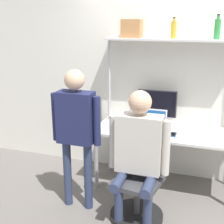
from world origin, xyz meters
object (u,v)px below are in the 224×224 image
(monitor, at_px, (157,105))
(cell_phone, at_px, (173,135))
(storage_box, at_px, (132,28))
(office_chair, at_px, (139,193))
(person_seated, at_px, (138,147))
(person_standing, at_px, (76,124))
(bottle_amber, at_px, (174,30))
(laptop, at_px, (154,126))
(bottle_green, at_px, (217,29))

(monitor, xyz_separation_m, cell_phone, (0.27, -0.36, -0.23))
(cell_phone, xyz_separation_m, storage_box, (-0.61, 0.33, 1.18))
(office_chair, bearing_deg, person_seated, -99.34)
(office_chair, relative_size, person_standing, 0.58)
(office_chair, xyz_separation_m, person_standing, (-0.69, -0.02, 0.71))
(bottle_amber, relative_size, storage_box, 1.02)
(person_standing, bearing_deg, laptop, 43.71)
(bottle_green, bearing_deg, cell_phone, -138.84)
(laptop, distance_m, office_chair, 0.85)
(monitor, xyz_separation_m, person_standing, (-0.68, -0.98, 0.00))
(bottle_green, bearing_deg, bottle_amber, 180.00)
(monitor, relative_size, cell_phone, 3.30)
(storage_box, bearing_deg, office_chair, -69.49)
(bottle_green, distance_m, storage_box, 0.98)
(office_chair, height_order, bottle_green, bottle_green)
(monitor, height_order, cell_phone, monitor)
(cell_phone, height_order, office_chair, office_chair)
(monitor, relative_size, office_chair, 0.55)
(laptop, bearing_deg, storage_box, 142.37)
(person_seated, distance_m, bottle_amber, 1.48)
(laptop, bearing_deg, cell_phone, -11.49)
(person_seated, bearing_deg, cell_phone, 67.95)
(laptop, relative_size, storage_box, 1.20)
(monitor, height_order, laptop, monitor)
(cell_phone, bearing_deg, monitor, 126.30)
(monitor, height_order, person_seated, person_seated)
(cell_phone, distance_m, storage_box, 1.36)
(cell_phone, height_order, storage_box, storage_box)
(laptop, distance_m, storage_box, 1.20)
(person_seated, height_order, bottle_amber, bottle_amber)
(monitor, xyz_separation_m, office_chair, (0.01, -0.97, -0.71))
(office_chair, distance_m, bottle_amber, 1.90)
(office_chair, height_order, storage_box, storage_box)
(monitor, relative_size, storage_box, 2.10)
(monitor, bearing_deg, person_standing, -124.49)
(bottle_amber, relative_size, bottle_green, 0.88)
(office_chair, height_order, bottle_amber, bottle_amber)
(bottle_green, bearing_deg, storage_box, 180.00)
(office_chair, bearing_deg, storage_box, 110.51)
(cell_phone, distance_m, office_chair, 0.81)
(person_seated, xyz_separation_m, bottle_amber, (0.16, 0.98, 1.10))
(office_chair, height_order, person_standing, person_standing)
(laptop, xyz_separation_m, storage_box, (-0.37, 0.28, 1.11))
(monitor, relative_size, person_seated, 0.36)
(office_chair, xyz_separation_m, bottle_green, (0.63, 0.94, 1.66))
(monitor, relative_size, bottle_amber, 2.06)
(bottle_green, bearing_deg, person_seated, -123.21)
(monitor, bearing_deg, laptop, -85.32)
(monitor, xyz_separation_m, laptop, (0.03, -0.31, -0.17))
(person_standing, bearing_deg, storage_box, 70.51)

